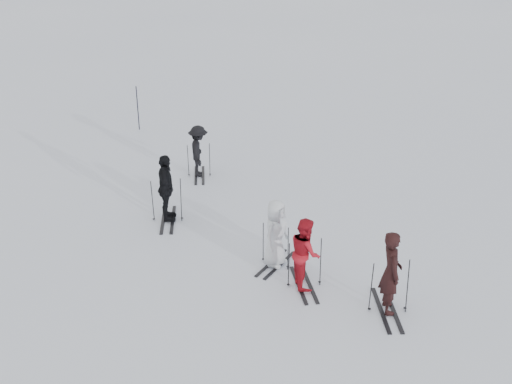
# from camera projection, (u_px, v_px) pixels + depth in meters

# --- Properties ---
(ground) EXTENTS (120.00, 120.00, 0.00)m
(ground) POSITION_uv_depth(u_px,v_px,m) (256.00, 242.00, 16.84)
(ground) COLOR silver
(ground) RESTS_ON ground
(skier_near_dark) EXTENTS (0.49, 0.72, 1.92)m
(skier_near_dark) POSITION_uv_depth(u_px,v_px,m) (391.00, 273.00, 13.68)
(skier_near_dark) COLOR black
(skier_near_dark) RESTS_ON ground
(skier_red) EXTENTS (0.78, 0.93, 1.71)m
(skier_red) POSITION_uv_depth(u_px,v_px,m) (305.00, 253.00, 14.65)
(skier_red) COLOR #AA131E
(skier_red) RESTS_ON ground
(skier_grey) EXTENTS (0.89, 1.00, 1.71)m
(skier_grey) POSITION_uv_depth(u_px,v_px,m) (276.00, 234.00, 15.48)
(skier_grey) COLOR silver
(skier_grey) RESTS_ON ground
(skier_uphill_left) EXTENTS (0.55, 1.15, 1.92)m
(skier_uphill_left) POSITION_uv_depth(u_px,v_px,m) (166.00, 189.00, 17.59)
(skier_uphill_left) COLOR black
(skier_uphill_left) RESTS_ON ground
(skier_uphill_far) EXTENTS (0.71, 1.13, 1.67)m
(skier_uphill_far) POSITION_uv_depth(u_px,v_px,m) (199.00, 152.00, 20.50)
(skier_uphill_far) COLOR black
(skier_uphill_far) RESTS_ON ground
(skis_near_dark) EXTENTS (1.81, 1.02, 1.29)m
(skis_near_dark) POSITION_uv_depth(u_px,v_px,m) (390.00, 286.00, 13.82)
(skis_near_dark) COLOR black
(skis_near_dark) RESTS_ON ground
(skis_red) EXTENTS (1.80, 1.16, 1.22)m
(skis_red) POSITION_uv_depth(u_px,v_px,m) (305.00, 262.00, 14.75)
(skis_red) COLOR black
(skis_red) RESTS_ON ground
(skis_grey) EXTENTS (1.76, 1.50, 1.13)m
(skis_grey) POSITION_uv_depth(u_px,v_px,m) (276.00, 244.00, 15.60)
(skis_grey) COLOR black
(skis_grey) RESTS_ON ground
(skis_uphill_left) EXTENTS (1.82, 1.05, 1.28)m
(skis_uphill_left) POSITION_uv_depth(u_px,v_px,m) (167.00, 200.00, 17.73)
(skis_uphill_left) COLOR black
(skis_uphill_left) RESTS_ON ground
(skis_uphill_far) EXTENTS (1.62, 0.95, 1.13)m
(skis_uphill_far) POSITION_uv_depth(u_px,v_px,m) (199.00, 160.00, 20.61)
(skis_uphill_far) COLOR black
(skis_uphill_far) RESTS_ON ground
(piste_marker) EXTENTS (0.05, 0.05, 1.72)m
(piste_marker) POSITION_uv_depth(u_px,v_px,m) (138.00, 108.00, 24.61)
(piste_marker) COLOR black
(piste_marker) RESTS_ON ground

